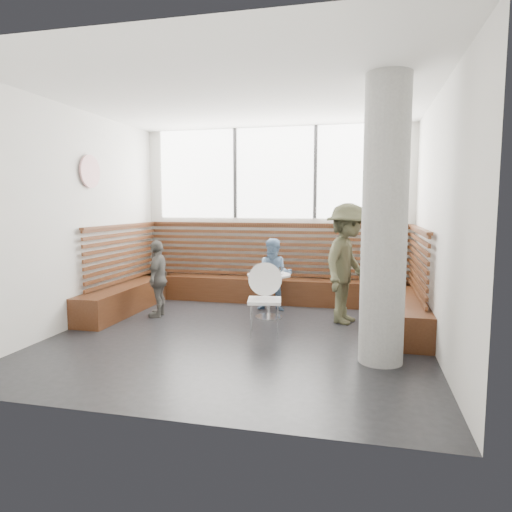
% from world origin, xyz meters
% --- Properties ---
extents(room, '(5.00, 5.00, 3.20)m').
position_xyz_m(room, '(0.00, 0.00, 1.60)').
color(room, silver).
rests_on(room, ground).
extents(booth, '(5.00, 2.50, 1.44)m').
position_xyz_m(booth, '(0.00, 1.77, 0.41)').
color(booth, '#3B1E0E').
rests_on(booth, ground).
extents(concrete_column, '(0.50, 0.50, 3.20)m').
position_xyz_m(concrete_column, '(1.85, -0.60, 1.60)').
color(concrete_column, gray).
rests_on(concrete_column, ground).
extents(wall_art, '(0.03, 0.50, 0.50)m').
position_xyz_m(wall_art, '(-2.46, 0.40, 2.30)').
color(wall_art, white).
rests_on(wall_art, room).
extents(cafe_table, '(0.69, 0.69, 0.70)m').
position_xyz_m(cafe_table, '(0.18, 1.11, 0.50)').
color(cafe_table, silver).
rests_on(cafe_table, ground).
extents(cafe_chair, '(0.47, 0.46, 0.99)m').
position_xyz_m(cafe_chair, '(0.32, 0.23, 0.58)').
color(cafe_chair, white).
rests_on(cafe_chair, ground).
extents(adult_man, '(1.01, 1.33, 1.82)m').
position_xyz_m(adult_man, '(1.39, 1.10, 0.91)').
color(adult_man, '#3F402B').
rests_on(adult_man, ground).
extents(child_back, '(0.64, 0.53, 1.23)m').
position_xyz_m(child_back, '(0.18, 1.61, 0.62)').
color(child_back, '#5C7BA1').
rests_on(child_back, ground).
extents(child_left, '(0.40, 0.76, 1.23)m').
position_xyz_m(child_left, '(-1.57, 0.81, 0.62)').
color(child_left, '#595751').
rests_on(child_left, ground).
extents(plate_near, '(0.21, 0.21, 0.01)m').
position_xyz_m(plate_near, '(0.11, 1.20, 0.71)').
color(plate_near, white).
rests_on(plate_near, cafe_table).
extents(plate_far, '(0.18, 0.18, 0.01)m').
position_xyz_m(plate_far, '(0.21, 1.20, 0.71)').
color(plate_far, white).
rests_on(plate_far, cafe_table).
extents(glass_left, '(0.07, 0.07, 0.12)m').
position_xyz_m(glass_left, '(-0.03, 1.09, 0.76)').
color(glass_left, white).
rests_on(glass_left, cafe_table).
extents(glass_mid, '(0.07, 0.07, 0.11)m').
position_xyz_m(glass_mid, '(0.21, 1.08, 0.76)').
color(glass_mid, white).
rests_on(glass_mid, cafe_table).
extents(glass_right, '(0.07, 0.07, 0.11)m').
position_xyz_m(glass_right, '(0.38, 1.15, 0.76)').
color(glass_right, white).
rests_on(glass_right, cafe_table).
extents(menu_card, '(0.23, 0.20, 0.00)m').
position_xyz_m(menu_card, '(0.23, 0.92, 0.71)').
color(menu_card, '#A5C64C').
rests_on(menu_card, cafe_table).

